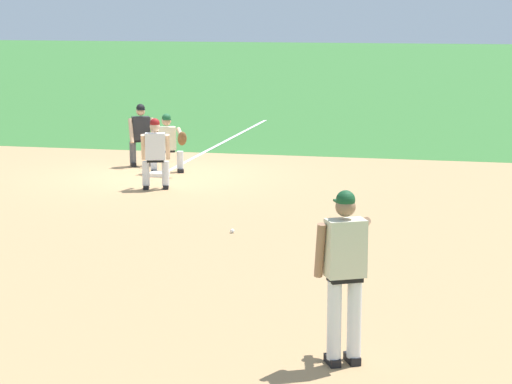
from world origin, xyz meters
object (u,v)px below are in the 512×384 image
at_px(first_base_bag, 159,174).
at_px(baserunner, 155,151).
at_px(first_baseman, 168,141).
at_px(umpire, 141,132).
at_px(pitcher, 345,266).
at_px(baseball, 232,231).

bearing_deg(first_base_bag, baserunner, -164.02).
relative_size(first_base_bag, baserunner, 0.26).
bearing_deg(first_baseman, umpire, 47.60).
bearing_deg(first_base_bag, pitcher, -152.58).
xyz_separation_m(pitcher, baserunner, (9.21, 5.13, -0.27)).
bearing_deg(first_baseman, first_base_bag, 168.08).
bearing_deg(first_baseman, baseball, -152.51).
xyz_separation_m(first_baseman, baserunner, (-1.94, -0.35, 0.06)).
bearing_deg(first_base_bag, baseball, -149.91).
bearing_deg(baseball, umpire, 30.84).
distance_m(first_base_bag, first_baseman, 0.81).
height_order(first_base_bag, baseball, first_base_bag).
distance_m(baseball, first_baseman, 6.23).
relative_size(baseball, umpire, 0.05).
bearing_deg(baserunner, first_baseman, 10.28).
bearing_deg(baserunner, umpire, 24.63).
bearing_deg(umpire, first_base_bag, -146.23).
height_order(first_baseman, baserunner, baserunner).
height_order(baseball, pitcher, pitcher).
relative_size(pitcher, baserunner, 1.27).
height_order(first_base_bag, pitcher, pitcher).
xyz_separation_m(baseball, umpire, (6.33, 3.78, 0.76)).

